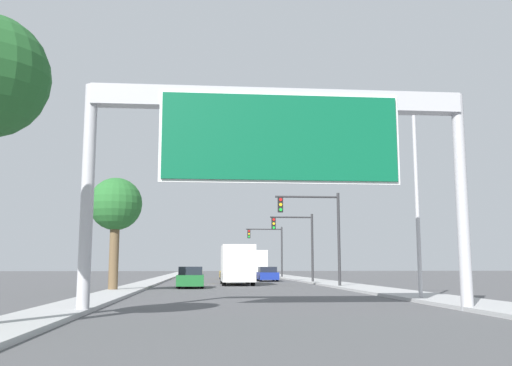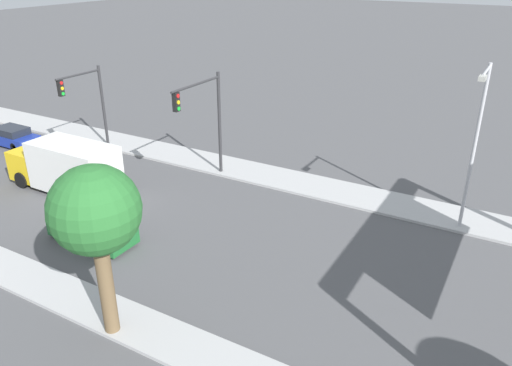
{
  "view_description": "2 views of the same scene",
  "coord_description": "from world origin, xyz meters",
  "px_view_note": "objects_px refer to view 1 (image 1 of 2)",
  "views": [
    {
      "loc": [
        -2.52,
        -1.19,
        1.56
      ],
      "look_at": [
        0.0,
        27.33,
        5.69
      ],
      "focal_mm": 40.0,
      "sensor_mm": 36.0,
      "label": 1
    },
    {
      "loc": [
        -17.99,
        21.22,
        12.83
      ],
      "look_at": [
        0.67,
        31.9,
        3.07
      ],
      "focal_mm": 35.0,
      "sensor_mm": 36.0,
      "label": 2
    }
  ],
  "objects_px": {
    "traffic_light_far_intersection": "(270,243)",
    "palm_tree_background": "(116,206)",
    "truck_box_primary": "(254,264)",
    "traffic_light_mid_block": "(299,237)",
    "car_mid_center": "(267,274)",
    "traffic_light_near_intersection": "(319,223)",
    "sign_gantry": "(280,134)",
    "truck_box_secondary": "(237,265)",
    "street_lamp_right": "(409,186)",
    "car_far_right": "(191,278)",
    "car_near_right": "(228,273)"
  },
  "relations": [
    {
      "from": "truck_box_secondary",
      "to": "traffic_light_mid_block",
      "type": "distance_m",
      "value": 7.06
    },
    {
      "from": "truck_box_secondary",
      "to": "traffic_light_far_intersection",
      "type": "relative_size",
      "value": 1.2
    },
    {
      "from": "traffic_light_far_intersection",
      "to": "palm_tree_background",
      "type": "distance_m",
      "value": 37.24
    },
    {
      "from": "truck_box_secondary",
      "to": "car_far_right",
      "type": "bearing_deg",
      "value": -121.7
    },
    {
      "from": "truck_box_primary",
      "to": "palm_tree_background",
      "type": "bearing_deg",
      "value": -107.54
    },
    {
      "from": "car_near_right",
      "to": "street_lamp_right",
      "type": "relative_size",
      "value": 0.54
    },
    {
      "from": "car_far_right",
      "to": "car_mid_center",
      "type": "relative_size",
      "value": 0.97
    },
    {
      "from": "car_far_right",
      "to": "truck_box_secondary",
      "type": "relative_size",
      "value": 0.6
    },
    {
      "from": "sign_gantry",
      "to": "traffic_light_mid_block",
      "type": "xyz_separation_m",
      "value": [
        5.56,
        30.14,
        -2.01
      ]
    },
    {
      "from": "street_lamp_right",
      "to": "truck_box_secondary",
      "type": "bearing_deg",
      "value": 107.17
    },
    {
      "from": "truck_box_primary",
      "to": "traffic_light_near_intersection",
      "type": "relative_size",
      "value": 1.36
    },
    {
      "from": "car_mid_center",
      "to": "palm_tree_background",
      "type": "xyz_separation_m",
      "value": [
        -11.38,
        -21.36,
        4.38
      ]
    },
    {
      "from": "truck_box_primary",
      "to": "traffic_light_far_intersection",
      "type": "bearing_deg",
      "value": -33.31
    },
    {
      "from": "truck_box_primary",
      "to": "street_lamp_right",
      "type": "distance_m",
      "value": 46.13
    },
    {
      "from": "sign_gantry",
      "to": "car_far_right",
      "type": "bearing_deg",
      "value": 99.53
    },
    {
      "from": "palm_tree_background",
      "to": "sign_gantry",
      "type": "bearing_deg",
      "value": -62.79
    },
    {
      "from": "car_mid_center",
      "to": "traffic_light_near_intersection",
      "type": "relative_size",
      "value": 0.7
    },
    {
      "from": "car_far_right",
      "to": "car_near_right",
      "type": "distance_m",
      "value": 24.88
    },
    {
      "from": "car_mid_center",
      "to": "palm_tree_background",
      "type": "relative_size",
      "value": 0.68
    },
    {
      "from": "truck_box_primary",
      "to": "traffic_light_mid_block",
      "type": "height_order",
      "value": "traffic_light_mid_block"
    },
    {
      "from": "truck_box_secondary",
      "to": "palm_tree_background",
      "type": "height_order",
      "value": "palm_tree_background"
    },
    {
      "from": "truck_box_secondary",
      "to": "traffic_light_mid_block",
      "type": "height_order",
      "value": "traffic_light_mid_block"
    },
    {
      "from": "car_near_right",
      "to": "traffic_light_near_intersection",
      "type": "height_order",
      "value": "traffic_light_near_intersection"
    },
    {
      "from": "truck_box_primary",
      "to": "traffic_light_far_intersection",
      "type": "xyz_separation_m",
      "value": [
        1.84,
        -1.21,
        2.51
      ]
    },
    {
      "from": "truck_box_secondary",
      "to": "palm_tree_background",
      "type": "bearing_deg",
      "value": -125.14
    },
    {
      "from": "car_far_right",
      "to": "street_lamp_right",
      "type": "bearing_deg",
      "value": -57.0
    },
    {
      "from": "truck_box_primary",
      "to": "traffic_light_near_intersection",
      "type": "height_order",
      "value": "traffic_light_near_intersection"
    },
    {
      "from": "truck_box_secondary",
      "to": "traffic_light_near_intersection",
      "type": "height_order",
      "value": "traffic_light_near_intersection"
    },
    {
      "from": "sign_gantry",
      "to": "car_mid_center",
      "type": "bearing_deg",
      "value": 84.55
    },
    {
      "from": "traffic_light_far_intersection",
      "to": "palm_tree_background",
      "type": "bearing_deg",
      "value": -110.79
    },
    {
      "from": "sign_gantry",
      "to": "car_mid_center",
      "type": "distance_m",
      "value": 37.25
    },
    {
      "from": "car_near_right",
      "to": "truck_box_primary",
      "type": "xyz_separation_m",
      "value": [
        3.5,
        5.86,
        0.99
      ]
    },
    {
      "from": "car_far_right",
      "to": "sign_gantry",
      "type": "bearing_deg",
      "value": -80.47
    },
    {
      "from": "car_mid_center",
      "to": "traffic_light_mid_block",
      "type": "xyz_separation_m",
      "value": [
        2.06,
        -6.55,
        3.34
      ]
    },
    {
      "from": "truck_box_primary",
      "to": "truck_box_secondary",
      "type": "height_order",
      "value": "truck_box_primary"
    },
    {
      "from": "car_far_right",
      "to": "palm_tree_background",
      "type": "xyz_separation_m",
      "value": [
        -4.38,
        -5.53,
        4.35
      ]
    },
    {
      "from": "car_near_right",
      "to": "traffic_light_mid_block",
      "type": "xyz_separation_m",
      "value": [
        5.56,
        -15.35,
        3.33
      ]
    },
    {
      "from": "car_near_right",
      "to": "traffic_light_far_intersection",
      "type": "distance_m",
      "value": 7.9
    },
    {
      "from": "truck_box_primary",
      "to": "truck_box_secondary",
      "type": "relative_size",
      "value": 1.21
    },
    {
      "from": "traffic_light_mid_block",
      "to": "street_lamp_right",
      "type": "xyz_separation_m",
      "value": [
        0.96,
        -24.7,
        1.04
      ]
    },
    {
      "from": "traffic_light_mid_block",
      "to": "car_far_right",
      "type": "bearing_deg",
      "value": -134.31
    },
    {
      "from": "sign_gantry",
      "to": "car_near_right",
      "type": "distance_m",
      "value": 45.8
    },
    {
      "from": "car_far_right",
      "to": "palm_tree_background",
      "type": "height_order",
      "value": "palm_tree_background"
    },
    {
      "from": "sign_gantry",
      "to": "car_near_right",
      "type": "height_order",
      "value": "sign_gantry"
    },
    {
      "from": "sign_gantry",
      "to": "car_mid_center",
      "type": "xyz_separation_m",
      "value": [
        3.5,
        36.69,
        -5.36
      ]
    },
    {
      "from": "sign_gantry",
      "to": "traffic_light_mid_block",
      "type": "bearing_deg",
      "value": 79.55
    },
    {
      "from": "sign_gantry",
      "to": "truck_box_secondary",
      "type": "relative_size",
      "value": 1.8
    },
    {
      "from": "car_far_right",
      "to": "truck_box_primary",
      "type": "relative_size",
      "value": 0.5
    },
    {
      "from": "sign_gantry",
      "to": "traffic_light_far_intersection",
      "type": "height_order",
      "value": "sign_gantry"
    },
    {
      "from": "traffic_light_far_intersection",
      "to": "street_lamp_right",
      "type": "bearing_deg",
      "value": -88.49
    }
  ]
}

